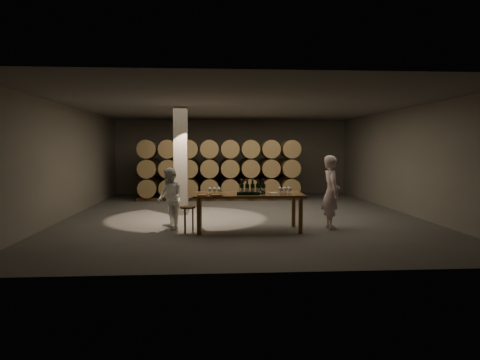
{
  "coord_description": "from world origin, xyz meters",
  "views": [
    {
      "loc": [
        -0.88,
        -12.66,
        1.98
      ],
      "look_at": [
        -0.09,
        -0.79,
        1.1
      ],
      "focal_mm": 32.0,
      "sensor_mm": 36.0,
      "label": 1
    }
  ],
  "objects": [
    {
      "name": "person_woman",
      "position": [
        -1.91,
        -2.17,
        0.76
      ],
      "size": [
        0.84,
        0.91,
        1.52
      ],
      "primitive_type": "imported",
      "rotation": [
        0.0,
        0.0,
        -1.12
      ],
      "color": "white",
      "rests_on": "ground"
    },
    {
      "name": "lying_bottles",
      "position": [
        -0.02,
        -2.82,
        0.94
      ],
      "size": [
        0.63,
        0.08,
        0.08
      ],
      "color": "black",
      "rests_on": "tasting_table"
    },
    {
      "name": "stool",
      "position": [
        -1.45,
        -2.6,
        0.5
      ],
      "size": [
        0.37,
        0.37,
        0.62
      ],
      "rotation": [
        0.0,
        0.0,
        -0.42
      ],
      "color": "#55361D",
      "rests_on": "ground"
    },
    {
      "name": "room",
      "position": [
        -1.8,
        0.2,
        1.6
      ],
      "size": [
        12.0,
        12.0,
        12.0
      ],
      "color": "#504D4B",
      "rests_on": "ground"
    },
    {
      "name": "glass_cluster_right",
      "position": [
        0.86,
        -2.59,
        1.01
      ],
      "size": [
        0.3,
        0.3,
        0.16
      ],
      "color": "silver",
      "rests_on": "tasting_table"
    },
    {
      "name": "tasting_table",
      "position": [
        0.0,
        -2.5,
        0.8
      ],
      "size": [
        2.6,
        1.1,
        0.9
      ],
      "color": "brown",
      "rests_on": "ground"
    },
    {
      "name": "glass_cluster_left",
      "position": [
        -0.82,
        -2.56,
        1.01
      ],
      "size": [
        0.3,
        0.41,
        0.16
      ],
      "color": "silver",
      "rests_on": "tasting_table"
    },
    {
      "name": "barrel_stack_back",
      "position": [
        -0.57,
        5.2,
        0.83
      ],
      "size": [
        6.26,
        0.95,
        1.57
      ],
      "color": "#55361D",
      "rests_on": "ground"
    },
    {
      "name": "bottle_cluster",
      "position": [
        0.09,
        -2.52,
        1.02
      ],
      "size": [
        0.61,
        0.24,
        0.35
      ],
      "color": "black",
      "rests_on": "tasting_table"
    },
    {
      "name": "person_man",
      "position": [
        2.06,
        -2.35,
        0.9
      ],
      "size": [
        0.44,
        0.67,
        1.81
      ],
      "primitive_type": "imported",
      "rotation": [
        0.0,
        0.0,
        1.58
      ],
      "color": "silver",
      "rests_on": "ground"
    },
    {
      "name": "notebook_near",
      "position": [
        -0.79,
        -2.94,
        0.92
      ],
      "size": [
        0.27,
        0.23,
        0.03
      ],
      "primitive_type": "cube",
      "rotation": [
        0.0,
        0.0,
        0.2
      ],
      "color": "brown",
      "rests_on": "tasting_table"
    },
    {
      "name": "notebook_corner",
      "position": [
        -1.09,
        -2.86,
        0.91
      ],
      "size": [
        0.24,
        0.28,
        0.02
      ],
      "primitive_type": "cube",
      "rotation": [
        0.0,
        0.0,
        -0.17
      ],
      "color": "brown",
      "rests_on": "tasting_table"
    },
    {
      "name": "barrel_stack_front",
      "position": [
        -0.57,
        3.8,
        1.2
      ],
      "size": [
        6.26,
        0.95,
        2.31
      ],
      "color": "#55361D",
      "rests_on": "ground"
    },
    {
      "name": "pen",
      "position": [
        -0.68,
        -2.95,
        0.91
      ],
      "size": [
        0.13,
        0.05,
        0.01
      ],
      "primitive_type": "cylinder",
      "rotation": [
        0.0,
        1.57,
        0.34
      ],
      "color": "black",
      "rests_on": "tasting_table"
    },
    {
      "name": "plate",
      "position": [
        0.6,
        -2.51,
        0.91
      ],
      "size": [
        0.25,
        0.25,
        0.01
      ],
      "primitive_type": "cylinder",
      "color": "silver",
      "rests_on": "tasting_table"
    }
  ]
}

